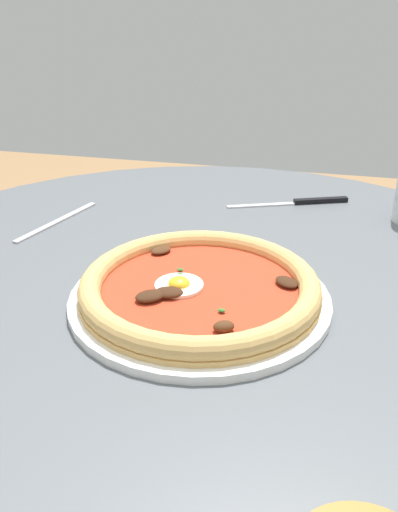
% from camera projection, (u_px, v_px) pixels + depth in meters
% --- Properties ---
extents(dining_table, '(1.01, 1.01, 0.74)m').
position_uv_depth(dining_table, '(202.00, 364.00, 0.72)').
color(dining_table, '#565B60').
rests_on(dining_table, ground).
extents(pizza_on_plate, '(0.30, 0.30, 0.04)m').
position_uv_depth(pizza_on_plate, '(200.00, 289.00, 0.61)').
color(pizza_on_plate, white).
rests_on(pizza_on_plate, dining_table).
extents(steak_knife, '(0.20, 0.09, 0.01)m').
position_uv_depth(steak_knife, '(305.00, 202.00, 0.91)').
color(steak_knife, silver).
rests_on(steak_knife, dining_table).
extents(fork_utensil, '(0.05, 0.18, 0.00)m').
position_uv_depth(fork_utensil, '(58.00, 221.00, 0.84)').
color(fork_utensil, '#BCBCC1').
rests_on(fork_utensil, dining_table).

